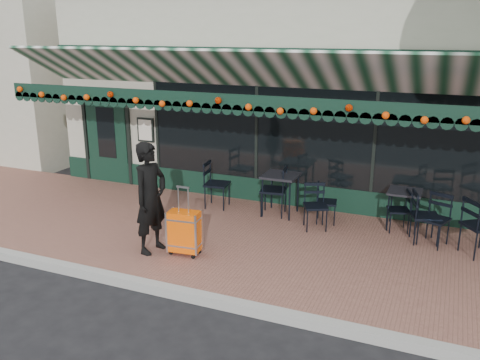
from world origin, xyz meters
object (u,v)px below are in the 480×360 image
at_px(cafe_table_b, 281,179).
at_px(chair_a_front, 434,220).
at_px(woman, 151,198).
at_px(chair_a_right, 425,217).
at_px(chair_b_left, 274,191).
at_px(chair_solo, 217,185).
at_px(cafe_table_a, 405,195).
at_px(chair_a_extra, 480,227).
at_px(chair_a_left, 398,210).
at_px(chair_b_right, 327,203).
at_px(suitcase, 184,232).
at_px(chair_b_front, 316,207).

relative_size(cafe_table_b, chair_a_front, 0.91).
xyz_separation_m(woman, cafe_table_b, (1.39, 2.48, -0.19)).
relative_size(cafe_table_b, chair_a_right, 0.89).
xyz_separation_m(chair_b_left, chair_solo, (-1.22, -0.02, -0.02)).
bearing_deg(cafe_table_a, chair_a_front, -47.16).
height_order(cafe_table_a, chair_a_extra, chair_a_extra).
xyz_separation_m(chair_a_left, chair_a_extra, (1.33, -0.57, 0.10)).
bearing_deg(chair_b_right, chair_solo, 79.02).
bearing_deg(cafe_table_a, suitcase, -140.77).
distance_m(chair_a_extra, chair_solo, 4.94).
relative_size(suitcase, chair_solo, 1.19).
xyz_separation_m(woman, cafe_table_a, (3.72, 2.66, -0.27)).
distance_m(chair_a_left, chair_solo, 3.59).
height_order(cafe_table_a, chair_b_left, chair_b_left).
bearing_deg(chair_solo, chair_b_front, -107.41).
height_order(chair_a_left, chair_solo, chair_solo).
bearing_deg(chair_a_right, chair_a_front, -131.59).
height_order(cafe_table_b, chair_a_extra, chair_a_extra).
relative_size(cafe_table_b, chair_a_left, 1.06).
bearing_deg(chair_a_extra, chair_a_front, 42.83).
distance_m(chair_a_left, chair_a_extra, 1.45).
relative_size(woman, chair_a_left, 2.38).
bearing_deg(suitcase, chair_a_left, 31.98).
bearing_deg(chair_a_left, cafe_table_a, 138.62).
xyz_separation_m(chair_a_right, chair_a_front, (0.15, -0.07, -0.01)).
bearing_deg(cafe_table_b, chair_a_front, -8.39).
relative_size(chair_a_right, chair_a_front, 1.03).
bearing_deg(chair_a_extra, chair_b_front, 52.62).
relative_size(suitcase, chair_a_extra, 1.18).
bearing_deg(woman, chair_a_right, -53.15).
bearing_deg(chair_b_left, chair_solo, -97.76).
bearing_deg(chair_b_right, cafe_table_a, -90.32).
bearing_deg(cafe_table_b, chair_solo, -175.70).
distance_m(chair_a_front, chair_a_extra, 0.71).
xyz_separation_m(cafe_table_b, chair_a_front, (2.88, -0.42, -0.29)).
bearing_deg(woman, cafe_table_b, -19.75).
distance_m(cafe_table_b, chair_a_front, 2.92).
xyz_separation_m(chair_a_left, chair_b_right, (-1.30, -0.10, 0.01)).
relative_size(cafe_table_a, chair_a_right, 0.78).
height_order(woman, chair_b_front, woman).
xyz_separation_m(cafe_table_b, chair_solo, (-1.34, -0.10, -0.25)).
relative_size(chair_b_left, chair_solo, 1.03).
bearing_deg(suitcase, chair_a_extra, 16.65).
height_order(cafe_table_b, chair_b_front, chair_b_front).
bearing_deg(chair_b_left, chair_b_front, 57.92).
bearing_deg(chair_a_front, chair_a_left, 166.60).
bearing_deg(chair_b_right, chair_a_extra, -111.39).
bearing_deg(chair_b_right, suitcase, 131.18).
bearing_deg(chair_a_extra, woman, 75.28).
height_order(cafe_table_a, chair_a_left, chair_a_left).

